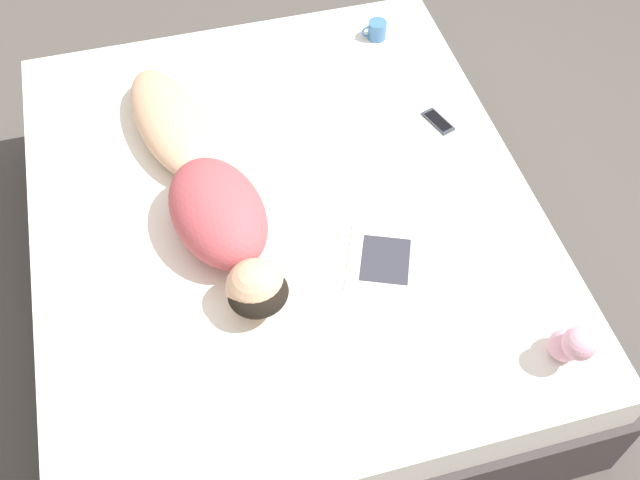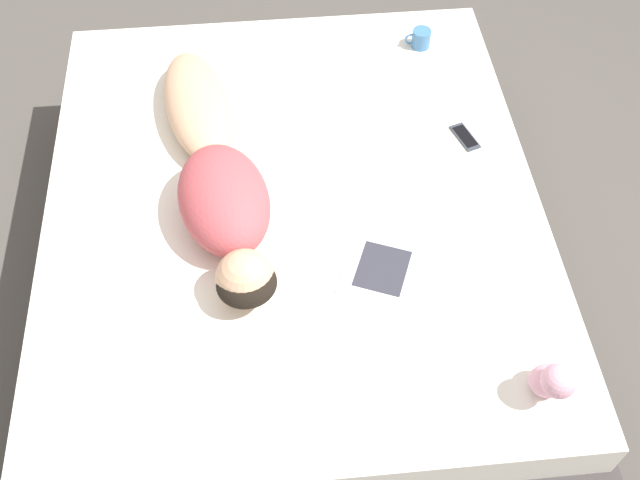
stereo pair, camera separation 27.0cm
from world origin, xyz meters
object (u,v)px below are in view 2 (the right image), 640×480
(person, at_px, (217,177))
(coffee_mug, at_px, (421,38))
(open_magazine, at_px, (417,278))
(cell_phone, at_px, (465,137))

(person, bearing_deg, coffee_mug, -149.49)
(person, relative_size, coffee_mug, 11.65)
(coffee_mug, bearing_deg, open_magazine, 79.52)
(person, distance_m, cell_phone, 1.04)
(cell_phone, bearing_deg, coffee_mug, -100.68)
(person, relative_size, open_magazine, 2.28)
(open_magazine, distance_m, coffee_mug, 1.29)
(person, bearing_deg, cell_phone, -178.78)
(open_magazine, bearing_deg, coffee_mug, -77.97)
(coffee_mug, bearing_deg, cell_phone, 97.84)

